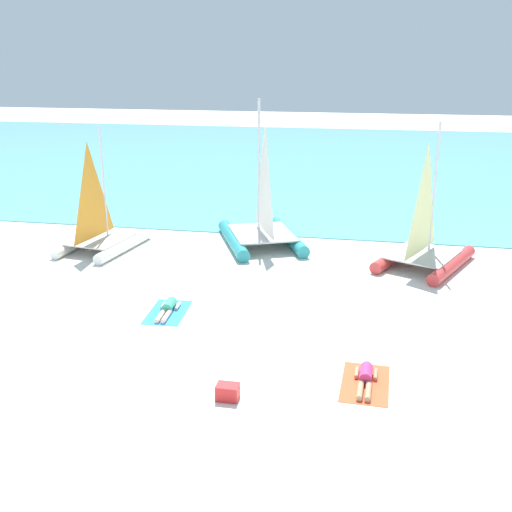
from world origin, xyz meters
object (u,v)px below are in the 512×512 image
Objects in this scene: sailboat_teal at (262,225)px; cooler_box at (228,392)px; towel_left at (168,312)px; sunbather_left at (168,307)px; sailboat_white at (101,232)px; sunbather_right at (366,377)px; sailboat_red at (424,246)px; towel_right at (365,383)px.

sailboat_teal is 11.62m from cooler_box.
sunbather_left is at bearing 93.28° from towel_left.
sunbather_right is (10.46, -8.41, -0.58)m from sailboat_white.
sailboat_red is 9.69m from towel_left.
sailboat_white is at bearing 127.19° from sunbather_left.
towel_right is at bearing -90.00° from sunbather_right.
sailboat_white reaches higher than sunbather_left.
towel_left is 1.21× the size of sunbather_left.
sailboat_red is at bearing 64.19° from cooler_box.
sailboat_white is 7.11m from towel_left.
sailboat_white is at bearing 127.39° from cooler_box.
sunbather_right is (5.90, -3.00, 0.13)m from towel_left.
towel_left is 6.65m from towel_right.
sailboat_red is at bearing 36.54° from towel_left.
sailboat_teal reaches higher than sailboat_red.
sailboat_white is 3.05× the size of sunbather_left.
sailboat_white is 2.51× the size of towel_right.
sunbather_right is at bearing 88.09° from towel_right.
sailboat_red is 1.08× the size of sailboat_white.
sailboat_red is 0.90× the size of sailboat_teal.
sailboat_white is at bearing 130.15° from towel_left.
sailboat_teal is at bearing 25.06° from sailboat_white.
cooler_box is at bearing -43.78° from sailboat_white.
sunbather_left reaches higher than towel_right.
sailboat_red is 2.71× the size of towel_left.
sailboat_teal is at bearing 74.46° from sunbather_left.
sailboat_white is 13.44m from sunbather_right.
cooler_box is (-4.88, -10.09, -0.59)m from sailboat_red.
towel_left is (-7.77, -5.75, -0.76)m from sailboat_red.
sailboat_teal is 11.46× the size of cooler_box.
sailboat_teal is at bearing 77.88° from towel_left.
sailboat_red reaches higher than cooler_box.
sailboat_white is at bearing 172.95° from sailboat_teal.
sunbather_left is 0.82× the size of towel_right.
sunbather_right is at bearing -29.98° from sailboat_white.
towel_left is (4.56, -5.41, -0.71)m from sailboat_white.
sailboat_red reaches higher than sailboat_white.
sailboat_teal is 11.11m from sunbather_right.
cooler_box is (2.88, -4.34, 0.17)m from towel_left.
towel_left is 1.00× the size of towel_right.
towel_right is 1.22× the size of sunbather_right.
sailboat_teal is 3.66× the size of sunbather_left.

